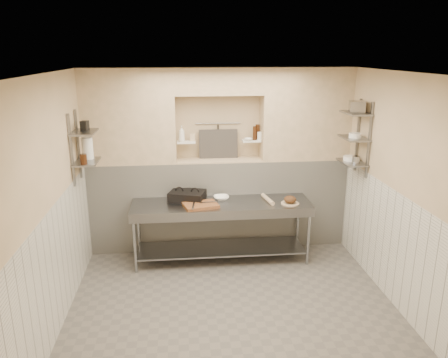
{
  "coord_description": "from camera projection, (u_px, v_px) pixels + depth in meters",
  "views": [
    {
      "loc": [
        -0.58,
        -4.76,
        3.02
      ],
      "look_at": [
        -0.01,
        0.9,
        1.35
      ],
      "focal_mm": 35.0,
      "sensor_mm": 36.0,
      "label": 1
    }
  ],
  "objects": [
    {
      "name": "wainscot_left",
      "position": [
        62.0,
        259.0,
        5.07
      ],
      "size": [
        0.02,
        3.9,
        1.4
      ],
      "primitive_type": "cube",
      "color": "silver",
      "rests_on": "floor"
    },
    {
      "name": "shelf_rail_left_b",
      "position": [
        71.0,
        151.0,
        5.57
      ],
      "size": [
        0.03,
        0.03,
        0.95
      ],
      "primitive_type": "cube",
      "color": "slate",
      "rests_on": "wall_left"
    },
    {
      "name": "bowl_right",
      "position": [
        350.0,
        158.0,
        6.27
      ],
      "size": [
        0.2,
        0.2,
        0.06
      ],
      "primitive_type": "cylinder",
      "color": "white",
      "rests_on": "wall_shelf_right_lower"
    },
    {
      "name": "wall_shelf_left_lower",
      "position": [
        87.0,
        162.0,
        5.83
      ],
      "size": [
        0.3,
        0.5,
        0.02
      ],
      "primitive_type": "cube",
      "color": "slate",
      "rests_on": "wall_left"
    },
    {
      "name": "wall_front",
      "position": [
        266.0,
        285.0,
        3.15
      ],
      "size": [
        4.0,
        0.1,
        2.8
      ],
      "primitive_type": "cube",
      "color": "#CEAF8B",
      "rests_on": "ground"
    },
    {
      "name": "box_left_upper",
      "position": [
        85.0,
        126.0,
        5.76
      ],
      "size": [
        0.11,
        0.11,
        0.13
      ],
      "primitive_type": "cube",
      "rotation": [
        0.0,
        0.0,
        -0.29
      ],
      "color": "black",
      "rests_on": "wall_shelf_left_upper"
    },
    {
      "name": "mixing_bowl",
      "position": [
        221.0,
        198.0,
        6.48
      ],
      "size": [
        0.24,
        0.24,
        0.06
      ],
      "primitive_type": "imported",
      "rotation": [
        0.0,
        0.0,
        0.05
      ],
      "color": "white",
      "rests_on": "prep_table"
    },
    {
      "name": "condiment_b",
      "position": [
        255.0,
        133.0,
        6.66
      ],
      "size": [
        0.05,
        0.05,
        0.21
      ],
      "primitive_type": "cylinder",
      "color": "black",
      "rests_on": "alcove_shelf_right"
    },
    {
      "name": "bowl_alcove",
      "position": [
        248.0,
        139.0,
        6.64
      ],
      "size": [
        0.16,
        0.16,
        0.04
      ],
      "primitive_type": "imported",
      "rotation": [
        0.0,
        0.0,
        -0.36
      ],
      "color": "white",
      "rests_on": "alcove_shelf_right"
    },
    {
      "name": "wall_right",
      "position": [
        401.0,
        191.0,
        5.26
      ],
      "size": [
        0.1,
        3.9,
        2.8
      ],
      "primitive_type": "cube",
      "color": "#CEAF8B",
      "rests_on": "ground"
    },
    {
      "name": "condiment_c",
      "position": [
        260.0,
        136.0,
        6.67
      ],
      "size": [
        0.07,
        0.07,
        0.12
      ],
      "primitive_type": "cylinder",
      "color": "white",
      "rests_on": "alcove_shelf_right"
    },
    {
      "name": "bread_board",
      "position": [
        290.0,
        203.0,
        6.3
      ],
      "size": [
        0.26,
        0.26,
        0.02
      ],
      "primitive_type": "cylinder",
      "color": "tan",
      "rests_on": "prep_table"
    },
    {
      "name": "wainscot_right",
      "position": [
        390.0,
        244.0,
        5.45
      ],
      "size": [
        0.02,
        3.9,
        1.4
      ],
      "primitive_type": "cube",
      "color": "silver",
      "rests_on": "floor"
    },
    {
      "name": "bottle_soap",
      "position": [
        182.0,
        134.0,
        6.53
      ],
      "size": [
        0.1,
        0.1,
        0.24
      ],
      "primitive_type": "imported",
      "rotation": [
        0.0,
        0.0,
        0.04
      ],
      "color": "white",
      "rests_on": "alcove_shelf_left"
    },
    {
      "name": "splash_panel",
      "position": [
        218.0,
        144.0,
        6.76
      ],
      "size": [
        0.6,
        0.08,
        0.45
      ],
      "primitive_type": "cube",
      "rotation": [
        -0.14,
        0.0,
        0.0
      ],
      "color": "#383330",
      "rests_on": "alcove_sill"
    },
    {
      "name": "utensil_rail",
      "position": [
        218.0,
        123.0,
        6.74
      ],
      "size": [
        0.7,
        0.02,
        0.02
      ],
      "primitive_type": "cylinder",
      "rotation": [
        0.0,
        1.57,
        0.0
      ],
      "color": "gray",
      "rests_on": "wall_back"
    },
    {
      "name": "alcove_sill",
      "position": [
        219.0,
        160.0,
        6.73
      ],
      "size": [
        1.3,
        0.4,
        0.02
      ],
      "primitive_type": "cube",
      "color": "#CEAF8B",
      "rests_on": "backwall_lower"
    },
    {
      "name": "cutting_board",
      "position": [
        201.0,
        205.0,
        6.19
      ],
      "size": [
        0.54,
        0.43,
        0.04
      ],
      "primitive_type": "cube",
      "rotation": [
        0.0,
        0.0,
        0.25
      ],
      "color": "brown",
      "rests_on": "prep_table"
    },
    {
      "name": "wall_shelf_right_mid",
      "position": [
        354.0,
        138.0,
        6.11
      ],
      "size": [
        0.3,
        0.5,
        0.02
      ],
      "primitive_type": "cube",
      "color": "slate",
      "rests_on": "wall_right"
    },
    {
      "name": "backwall_pillar_right",
      "position": [
        305.0,
        114.0,
        6.66
      ],
      "size": [
        1.35,
        0.4,
        1.4
      ],
      "primitive_type": "cube",
      "color": "#CEAF8B",
      "rests_on": "backwall_lower"
    },
    {
      "name": "shelf_rail_right_b",
      "position": [
        369.0,
        141.0,
        5.94
      ],
      "size": [
        0.03,
        0.03,
        1.05
      ],
      "primitive_type": "cube",
      "color": "slate",
      "rests_on": "wall_right"
    },
    {
      "name": "panini_press",
      "position": [
        187.0,
        196.0,
        6.44
      ],
      "size": [
        0.59,
        0.5,
        0.14
      ],
      "rotation": [
        0.0,
        0.0,
        -0.3
      ],
      "color": "black",
      "rests_on": "prep_table"
    },
    {
      "name": "backwall_header",
      "position": [
        219.0,
        81.0,
        6.39
      ],
      "size": [
        1.3,
        0.4,
        0.4
      ],
      "primitive_type": "cube",
      "color": "#CEAF8B",
      "rests_on": "backwall_lower"
    },
    {
      "name": "ceiling",
      "position": [
        233.0,
        68.0,
        4.65
      ],
      "size": [
        4.0,
        3.9,
        0.1
      ],
      "primitive_type": "cube",
      "color": "silver",
      "rests_on": "ground"
    },
    {
      "name": "floor",
      "position": [
        232.0,
        306.0,
        5.47
      ],
      "size": [
        4.0,
        3.9,
        0.1
      ],
      "primitive_type": "cube",
      "color": "#635D57",
      "rests_on": "ground"
    },
    {
      "name": "hanging_steel",
      "position": [
        218.0,
        134.0,
        6.77
      ],
      "size": [
        0.02,
        0.02,
        0.3
      ],
      "primitive_type": "cylinder",
      "color": "black",
      "rests_on": "utensil_rail"
    },
    {
      "name": "condiment_a",
      "position": [
        258.0,
        132.0,
        6.69
      ],
      "size": [
        0.06,
        0.06,
        0.23
      ],
      "primitive_type": "cylinder",
      "color": "black",
      "rests_on": "alcove_shelf_right"
    },
    {
      "name": "tongs",
      "position": [
        193.0,
        205.0,
        6.07
      ],
      "size": [
        0.05,
        0.27,
        0.02
      ],
      "primitive_type": "cylinder",
      "rotation": [
        1.57,
        0.0,
        -0.1
      ],
      "color": "gray",
      "rests_on": "cutting_board"
    },
    {
      "name": "bread_loaf",
      "position": [
        290.0,
        199.0,
        6.29
      ],
      "size": [
        0.18,
        0.18,
        0.11
      ],
      "primitive_type": "ellipsoid",
      "color": "#4C2D19",
      "rests_on": "bread_board"
    },
    {
      "name": "wall_shelf_right_lower",
      "position": [
        352.0,
        162.0,
        6.21
      ],
      "size": [
        0.3,
        0.5,
        0.02
      ],
      "primitive_type": "cube",
      "color": "slate",
      "rests_on": "wall_right"
    },
    {
      "name": "jug_left",
      "position": [
        88.0,
        148.0,
        5.91
      ],
      "size": [
        0.14,
        0.14,
        0.29
      ],
      "primitive_type": "cylinder",
      "color": "white",
      "rests_on": "wall_shelf_left_lower"
    },
    {
      "name": "backwall_pillar_left",
      "position": [
        129.0,
        116.0,
        6.41
      ],
      "size": [
        1.35,
        0.4,
        1.4
      ],
      "primitive_type": "cube",
      "color": "#CEAF8B",
      "rests_on": "backwall_lower"
    },
    {
      "name": "alcove_shelf_right",
      "position": [
        251.0,
        141.0,
        6.7
      ],
      "size": [
        0.28,
        0.16,
        0.02
      ],
      "primitive_type": "cube",
      "color": "white",
      "rests_on": "backwall_lower"
    },
    {
      "name": "prep_table",
      "position": [
        221.0,
        220.0,
        6.4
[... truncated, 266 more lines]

